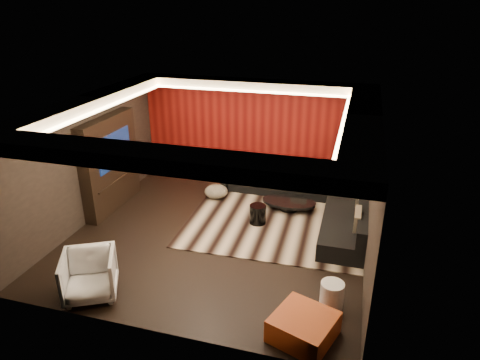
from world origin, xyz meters
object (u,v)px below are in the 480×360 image
(coffee_table, at_px, (289,205))
(armchair, at_px, (90,275))
(drum_stool, at_px, (258,214))
(orange_ottoman, at_px, (303,327))
(sectional_sofa, at_px, (312,197))
(white_side_table, at_px, (332,296))

(coffee_table, xyz_separation_m, armchair, (-2.66, -4.06, 0.27))
(drum_stool, distance_m, armchair, 3.82)
(drum_stool, distance_m, orange_ottoman, 3.51)
(orange_ottoman, bearing_deg, sectional_sofa, 95.57)
(coffee_table, relative_size, drum_stool, 2.95)
(white_side_table, distance_m, sectional_sofa, 3.67)
(armchair, bearing_deg, sectional_sofa, 26.58)
(white_side_table, xyz_separation_m, sectional_sofa, (-0.77, 3.59, 0.03))
(coffee_table, xyz_separation_m, sectional_sofa, (0.50, 0.30, 0.14))
(armchair, distance_m, sectional_sofa, 5.39)
(drum_stool, xyz_separation_m, armchair, (-2.11, -3.19, 0.16))
(orange_ottoman, xyz_separation_m, sectional_sofa, (-0.43, 4.36, 0.07))
(orange_ottoman, distance_m, sectional_sofa, 4.39)
(coffee_table, height_order, orange_ottoman, orange_ottoman)
(coffee_table, bearing_deg, orange_ottoman, -77.16)
(sectional_sofa, bearing_deg, orange_ottoman, -84.43)
(drum_stool, distance_m, sectional_sofa, 1.58)
(coffee_table, distance_m, orange_ottoman, 4.17)
(coffee_table, bearing_deg, sectional_sofa, 31.07)
(coffee_table, height_order, white_side_table, white_side_table)
(sectional_sofa, bearing_deg, armchair, -125.89)
(coffee_table, relative_size, armchair, 1.47)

